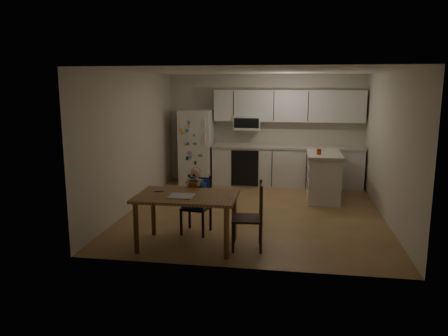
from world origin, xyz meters
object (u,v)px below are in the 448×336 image
object	(u,v)px
kitchen_island	(323,176)
dining_table	(187,202)
chair_side	(254,212)
red_cup	(319,152)
chair_booster	(197,193)
refrigerator	(197,147)

from	to	relation	value
kitchen_island	dining_table	xyz separation A→B (m)	(-2.07, -3.00, 0.18)
chair_side	red_cup	bearing A→B (deg)	153.65
red_cup	dining_table	size ratio (longest dim) A/B	0.08
red_cup	chair_side	bearing A→B (deg)	-110.51
chair_booster	refrigerator	bearing A→B (deg)	110.56
chair_booster	chair_side	bearing A→B (deg)	-22.61
kitchen_island	chair_booster	size ratio (longest dim) A/B	1.22
kitchen_island	red_cup	size ratio (longest dim) A/B	11.78
dining_table	chair_side	bearing A→B (deg)	3.61
chair_booster	red_cup	bearing A→B (deg)	55.72
dining_table	chair_side	xyz separation A→B (m)	(0.94, 0.06, -0.12)
refrigerator	chair_booster	xyz separation A→B (m)	(0.76, -3.39, -0.22)
kitchen_island	chair_booster	world-z (taller)	chair_booster
red_cup	chair_side	world-z (taller)	red_cup
red_cup	chair_booster	distance (m)	2.93
refrigerator	red_cup	xyz separation A→B (m)	(2.71, -1.24, 0.14)
refrigerator	kitchen_island	bearing A→B (deg)	-19.48
kitchen_island	chair_side	bearing A→B (deg)	-110.95
chair_side	refrigerator	bearing A→B (deg)	-162.53
kitchen_island	red_cup	xyz separation A→B (m)	(-0.12, -0.24, 0.52)
refrigerator	chair_side	world-z (taller)	refrigerator
kitchen_island	red_cup	bearing A→B (deg)	-115.78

